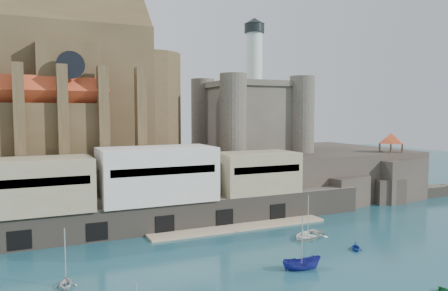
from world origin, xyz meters
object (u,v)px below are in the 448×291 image
church (52,92)px  castle_keep (250,113)px  pavilion (391,139)px  boat_2 (302,270)px

church → castle_keep: church is taller
pavilion → church: bearing=166.5°
church → castle_keep: bearing=-1.1°
pavilion → boat_2: size_ratio=1.34×
boat_2 → church: bearing=41.2°
castle_keep → church: bearing=178.9°
church → pavilion: 68.65m
castle_keep → pavilion: bearing=-30.2°
church → castle_keep: (40.21, -0.78, -3.81)m
church → boat_2: 54.54m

